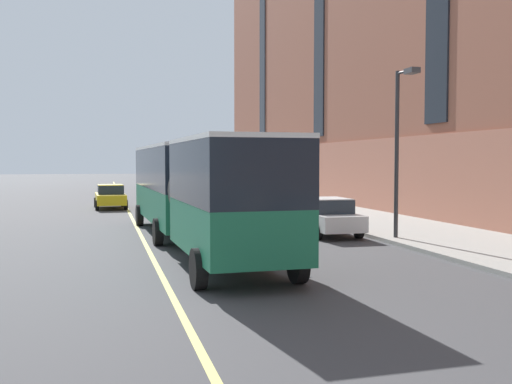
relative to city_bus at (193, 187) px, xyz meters
name	(u,v)px	position (x,y,z in m)	size (l,w,h in m)	color
ground_plane	(235,259)	(0.79, -3.53, -2.15)	(260.00, 260.00, 0.00)	#424244
sidewalk	(442,236)	(9.94, -0.53, -2.08)	(5.68, 160.00, 0.15)	#9E9B93
city_bus	(193,187)	(0.00, 0.00, 0.00)	(3.40, 17.90, 3.73)	#1E704C
parked_car_champagne_0	(212,188)	(5.84, 28.90, -1.37)	(2.11, 4.42, 1.56)	#BCAD89
parked_car_darkgray_1	(257,199)	(5.98, 13.71, -1.37)	(1.91, 4.40, 1.56)	#4C4C51
parked_car_white_2	(326,216)	(5.79, 1.60, -1.37)	(1.98, 4.66, 1.56)	silver
parked_car_darkgray_4	(230,192)	(6.05, 22.14, -1.37)	(1.97, 4.70, 1.56)	#4C4C51
taxi_cab	(110,196)	(-2.74, 18.19, -1.37)	(2.11, 4.55, 1.56)	yellow
street_lamp	(400,135)	(7.70, -1.12, 1.93)	(0.36, 1.48, 6.35)	#2D2D30
fire_hydrant	(289,204)	(7.60, 12.52, -1.66)	(0.42, 0.24, 0.72)	red
lane_centerline	(148,249)	(-1.70, -0.53, -2.15)	(0.16, 140.00, 0.01)	#E0D66B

